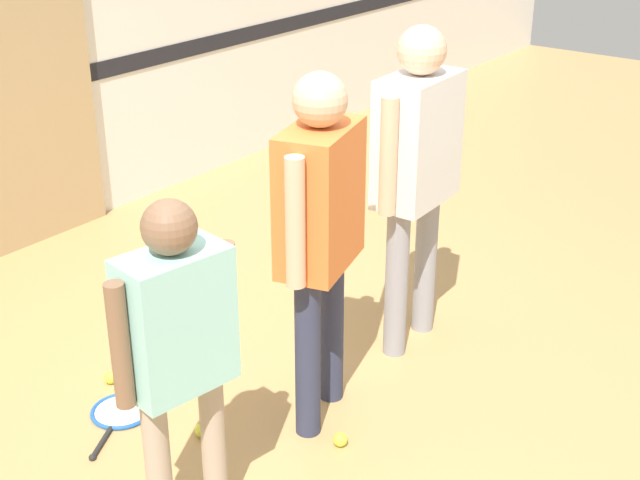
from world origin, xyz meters
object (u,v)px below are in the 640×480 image
tennis_ball_near_instructor (340,439)px  person_instructor (320,216)px  tennis_ball_by_spare_racket (111,377)px  person_student_right (417,157)px  person_student_left (178,339)px  tennis_ball_stray_left (202,430)px  racket_spare_on_floor (120,413)px

tennis_ball_near_instructor → person_instructor: bearing=57.5°
person_instructor → tennis_ball_by_spare_racket: size_ratio=24.84×
person_student_right → person_student_left: bearing=0.2°
tennis_ball_near_instructor → tennis_ball_by_spare_racket: (-0.29, 1.21, 0.00)m
tennis_ball_near_instructor → tennis_ball_by_spare_racket: bearing=103.6°
person_student_left → person_student_right: (1.74, 0.09, 0.18)m
person_instructor → tennis_ball_near_instructor: 1.02m
person_instructor → person_student_right: person_student_right is taller
person_student_right → tennis_ball_near_instructor: 1.43m
tennis_ball_stray_left → person_instructor: bearing=-34.1°
person_student_right → tennis_ball_by_spare_racket: 1.88m
tennis_ball_near_instructor → tennis_ball_stray_left: 0.63m
person_student_left → tennis_ball_near_instructor: person_student_left is taller
person_instructor → racket_spare_on_floor: bearing=112.5°
person_instructor → person_student_left: (-0.91, -0.06, -0.15)m
tennis_ball_near_instructor → tennis_ball_by_spare_racket: size_ratio=1.00×
tennis_ball_near_instructor → tennis_ball_by_spare_racket: same height
tennis_ball_stray_left → person_student_left: bearing=-139.8°
person_student_right → tennis_ball_stray_left: (-1.30, 0.29, -1.01)m
person_instructor → tennis_ball_near_instructor: bearing=-138.6°
racket_spare_on_floor → tennis_ball_by_spare_racket: 0.29m
person_instructor → tennis_ball_stray_left: (-0.47, 0.32, -0.98)m
person_student_left → tennis_ball_stray_left: (0.44, 0.38, -0.83)m
person_student_right → tennis_ball_by_spare_racket: (-1.26, 0.95, -1.01)m
person_instructor → tennis_ball_near_instructor: size_ratio=24.84×
person_student_left → tennis_ball_near_instructor: (0.77, -0.17, -0.83)m
person_instructor → racket_spare_on_floor: (-0.59, 0.74, -1.00)m
person_student_right → tennis_ball_near_instructor: (-0.97, -0.25, -1.01)m
tennis_ball_stray_left → person_student_right: bearing=-12.5°
person_instructor → person_student_left: bearing=167.6°
person_instructor → person_student_left: size_ratio=1.18×
person_student_right → tennis_ball_by_spare_racket: bearing=-39.7°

